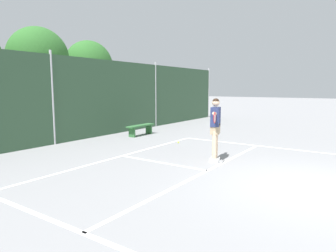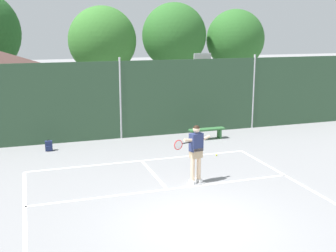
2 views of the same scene
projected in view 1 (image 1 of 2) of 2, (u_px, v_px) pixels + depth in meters
ground_plane at (310, 188)px, 6.45m from camera, size 120.00×120.00×0.00m
court_markings at (280, 183)px, 6.81m from camera, size 8.30×11.10×0.01m
chainlink_fence at (53, 100)px, 11.26m from camera, size 26.09×0.09×3.54m
basketball_hoop at (108, 85)px, 15.79m from camera, size 0.90×0.67×3.55m
tennis_player at (215, 124)px, 8.68m from camera, size 1.37×0.55×1.85m
tennis_ball at (178, 142)px, 11.70m from camera, size 0.07×0.07×0.07m
courtside_bench at (141, 128)px, 13.54m from camera, size 1.60×0.36×0.48m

